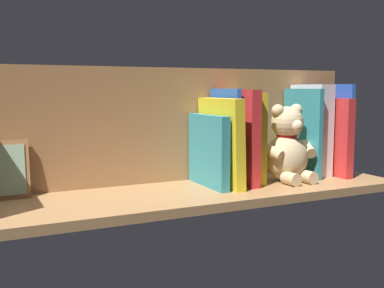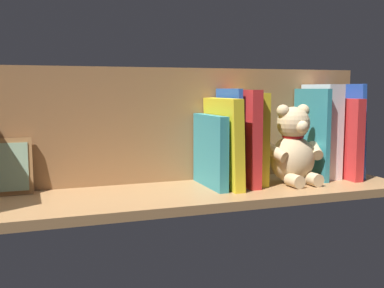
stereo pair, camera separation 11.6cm
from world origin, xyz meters
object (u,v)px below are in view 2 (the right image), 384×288
object	(u,v)px
teddy_bear	(293,149)
picture_frame_leaning	(5,167)
book_0	(345,130)
dictionary_thick_white	(321,131)

from	to	relation	value
teddy_bear	picture_frame_leaning	distance (cm)	72.96
book_0	teddy_bear	world-z (taller)	book_0
book_0	dictionary_thick_white	xyz separation A→B (cm)	(7.51, -1.06, -0.04)
picture_frame_leaning	book_0	bearing A→B (deg)	176.21
dictionary_thick_white	teddy_bear	xyz separation A→B (cm)	(12.56, 5.56, -3.94)
book_0	picture_frame_leaning	xyz separation A→B (cm)	(92.21, -6.11, -6.49)
dictionary_thick_white	teddy_bear	world-z (taller)	dictionary_thick_white
dictionary_thick_white	picture_frame_leaning	xyz separation A→B (cm)	(84.70, -5.05, -6.45)
book_0	teddy_bear	bearing A→B (deg)	12.65
teddy_bear	dictionary_thick_white	bearing A→B (deg)	-158.51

